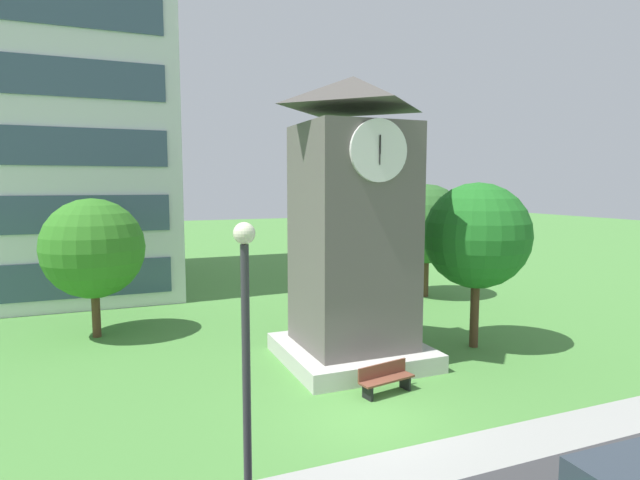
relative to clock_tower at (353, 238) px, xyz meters
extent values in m
plane|color=#4C893D|center=(-1.62, -4.29, -4.37)|extent=(160.00, 160.00, 0.00)
cube|color=#9E9E99|center=(-1.62, -6.86, -4.37)|extent=(120.00, 1.60, 0.01)
cube|color=#605B56|center=(-0.01, 0.01, -0.25)|extent=(3.55, 3.55, 8.25)
cube|color=beige|center=(-0.01, 0.01, -4.07)|extent=(4.79, 4.79, 0.60)
pyramid|color=#4D4945|center=(-0.01, 0.01, 4.93)|extent=(3.91, 3.91, 1.06)
cylinder|color=white|center=(-0.01, -1.83, 2.88)|extent=(1.95, 0.12, 1.95)
cylinder|color=white|center=(1.83, 0.01, 2.88)|extent=(0.12, 1.95, 1.95)
cube|color=black|center=(-0.01, -1.90, 3.06)|extent=(0.04, 0.08, 0.59)
cube|color=black|center=(-0.01, -1.91, 2.88)|extent=(0.05, 0.06, 0.88)
cube|color=brown|center=(-0.34, -3.12, -3.92)|extent=(1.86, 0.80, 0.06)
cube|color=brown|center=(-0.38, -2.90, -3.69)|extent=(1.78, 0.38, 0.40)
cube|color=black|center=(-1.05, -3.25, -4.15)|extent=(0.16, 0.44, 0.45)
cube|color=black|center=(0.37, -2.98, -4.15)|extent=(0.16, 0.44, 0.45)
cylinder|color=#333338|center=(-5.79, -8.00, -1.75)|extent=(0.14, 0.14, 5.25)
sphere|color=#F2EFCC|center=(-5.79, -8.00, 1.06)|extent=(0.36, 0.36, 0.36)
cylinder|color=#513823|center=(5.01, -0.38, -2.92)|extent=(0.33, 0.33, 2.91)
sphere|color=#206D22|center=(5.01, -0.38, -0.07)|extent=(3.99, 3.99, 3.99)
cylinder|color=#513823|center=(-8.45, 6.49, -3.25)|extent=(0.34, 0.34, 2.25)
sphere|color=#327A23|center=(-8.45, 6.49, -0.72)|extent=(4.03, 4.03, 4.03)
cylinder|color=#513823|center=(8.36, 8.07, -3.11)|extent=(0.43, 0.43, 2.53)
sphere|color=#2B5E26|center=(8.36, 8.07, -0.31)|extent=(4.38, 4.38, 4.38)
camera|label=1|loc=(-7.78, -16.15, 1.83)|focal=29.14mm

